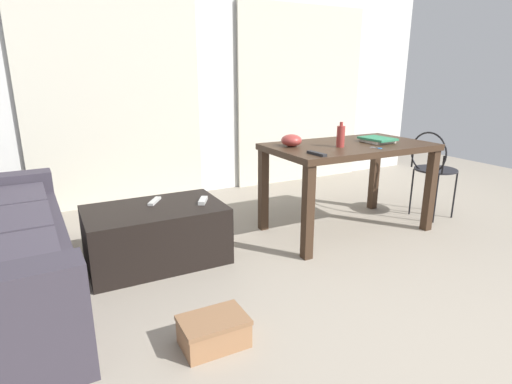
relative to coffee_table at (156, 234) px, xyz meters
name	(u,v)px	position (x,y,z in m)	size (l,w,h in m)	color
ground_plane	(326,256)	(1.14, -0.50, -0.21)	(8.28, 8.28, 0.00)	gray
wall_back	(215,83)	(1.14, 1.63, 1.01)	(5.73, 0.10, 2.43)	silver
curtains	(219,99)	(1.14, 1.54, 0.84)	(3.92, 0.03, 2.09)	beige
coffee_table	(156,234)	(0.00, 0.00, 0.00)	(0.95, 0.59, 0.41)	black
craft_table	(349,156)	(1.62, -0.13, 0.45)	(1.36, 0.77, 0.75)	#382619
wire_chair	(432,164)	(2.51, -0.24, 0.31)	(0.38, 0.39, 0.82)	black
bottle_near	(341,136)	(1.46, -0.21, 0.64)	(0.06, 0.06, 0.20)	#99332D
bowl	(291,140)	(1.13, -0.01, 0.60)	(0.17, 0.17, 0.10)	#9E3833
book_stack	(378,140)	(1.88, -0.17, 0.57)	(0.23, 0.29, 0.04)	silver
tv_remote_on_table	(317,154)	(1.10, -0.39, 0.56)	(0.04, 0.18, 0.02)	#232326
scissors	(378,148)	(1.68, -0.39, 0.55)	(0.07, 0.10, 0.00)	#9EA0A5
tv_remote_primary	(203,200)	(0.35, -0.05, 0.22)	(0.05, 0.16, 0.03)	#B7B7B2
tv_remote_secondary	(155,201)	(0.03, 0.11, 0.22)	(0.04, 0.18, 0.02)	#B7B7B2
shoebox	(214,331)	(0.00, -1.09, -0.13)	(0.33, 0.23, 0.15)	#996B47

